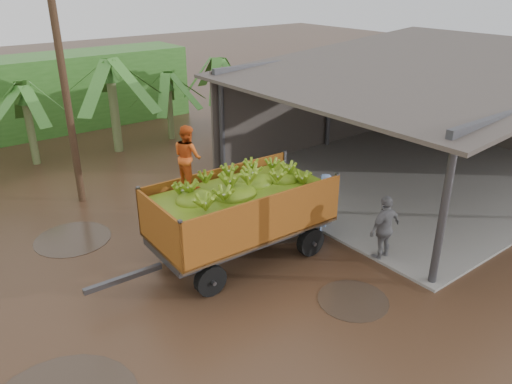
% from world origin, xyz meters
% --- Properties ---
extents(ground, '(100.00, 100.00, 0.00)m').
position_xyz_m(ground, '(0.00, 0.00, 0.00)').
color(ground, black).
rests_on(ground, ground).
extents(packing_shed, '(12.78, 10.80, 4.76)m').
position_xyz_m(packing_shed, '(11.77, 1.77, 2.50)').
color(packing_shed, gray).
rests_on(packing_shed, ground).
extents(banana_trailer, '(6.82, 2.55, 3.86)m').
position_xyz_m(banana_trailer, '(2.23, 0.34, 1.48)').
color(banana_trailer, '#C96E1C').
rests_on(banana_trailer, ground).
extents(man_blue, '(0.81, 0.69, 1.88)m').
position_xyz_m(man_blue, '(5.06, 0.06, 0.94)').
color(man_blue, '#7B9CE0').
rests_on(man_blue, ground).
extents(man_grey, '(1.12, 0.47, 1.91)m').
position_xyz_m(man_grey, '(5.23, -2.14, 0.96)').
color(man_grey, slate).
rests_on(man_grey, ground).
extents(utility_pole, '(1.20, 0.24, 8.38)m').
position_xyz_m(utility_pole, '(0.08, 6.74, 4.25)').
color(utility_pole, '#47301E').
rests_on(utility_pole, ground).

